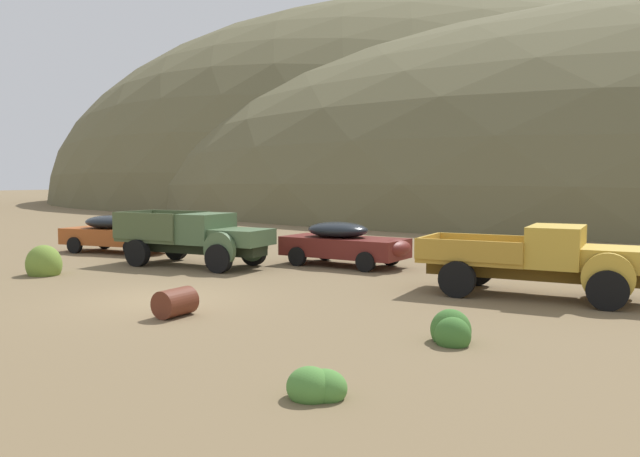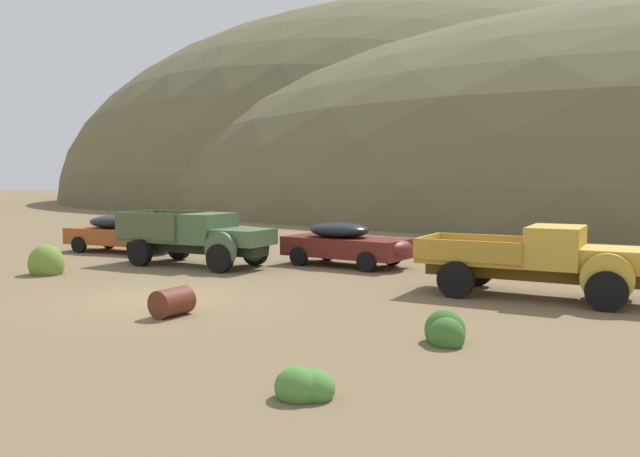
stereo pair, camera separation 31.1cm
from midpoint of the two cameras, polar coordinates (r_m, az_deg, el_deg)
ground_plane at (r=16.94m, az=-13.64°, el=-6.19°), size 300.00×300.00×0.00m
hill_center at (r=92.88m, az=8.24°, el=2.49°), size 104.70×87.88×53.61m
car_oxide_orange at (r=28.08m, az=-16.96°, el=-0.39°), size 5.09×2.37×1.57m
truck_weathered_green at (r=22.81m, az=-9.92°, el=-0.85°), size 5.80×2.40×1.91m
car_oxblood at (r=22.57m, az=3.01°, el=-1.34°), size 4.85×2.39×1.57m
truck_faded_yellow at (r=17.48m, az=20.67°, el=-2.73°), size 5.90×2.41×1.89m
oil_drum_tipped at (r=14.76m, az=-12.57°, el=-6.47°), size 0.67×0.93×0.64m
bush_back_edge at (r=9.22m, az=-0.39°, el=-14.11°), size 0.84×0.73×0.59m
bush_front_right at (r=12.34m, az=11.95°, el=-9.15°), size 0.84×0.90×0.80m
bush_between_trucks at (r=22.45m, az=-23.03°, el=-3.04°), size 1.24×1.12×1.26m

